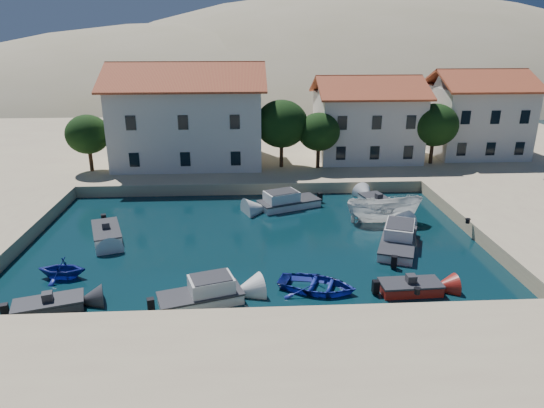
% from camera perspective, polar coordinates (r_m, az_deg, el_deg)
% --- Properties ---
extents(ground, '(400.00, 400.00, 0.00)m').
position_cam_1_polar(ground, '(24.17, -1.63, -14.06)').
color(ground, black).
rests_on(ground, ground).
extents(quay_south, '(52.00, 12.00, 1.00)m').
position_cam_1_polar(quay_south, '(19.12, -1.09, -22.78)').
color(quay_south, tan).
rests_on(quay_south, ground).
extents(quay_north, '(80.00, 36.00, 1.00)m').
position_cam_1_polar(quay_north, '(59.59, -0.76, 7.06)').
color(quay_north, tan).
rests_on(quay_north, ground).
extents(hills, '(254.00, 176.00, 99.00)m').
position_cam_1_polar(hills, '(149.87, 5.03, 5.26)').
color(hills, '#988C67').
rests_on(hills, ground).
extents(building_left, '(14.70, 9.45, 9.70)m').
position_cam_1_polar(building_left, '(49.01, -9.81, 10.53)').
color(building_left, silver).
rests_on(building_left, quay_north).
extents(building_mid, '(10.50, 8.40, 8.30)m').
position_cam_1_polar(building_mid, '(51.33, 11.07, 10.05)').
color(building_mid, silver).
rests_on(building_mid, quay_north).
extents(building_right, '(9.45, 8.40, 8.80)m').
position_cam_1_polar(building_right, '(56.33, 22.94, 9.97)').
color(building_right, silver).
rests_on(building_right, quay_north).
extents(trees, '(37.30, 5.30, 6.45)m').
position_cam_1_polar(trees, '(46.64, 3.02, 8.97)').
color(trees, '#382314').
rests_on(trees, quay_north).
extents(bollards, '(29.36, 9.56, 0.30)m').
position_cam_1_polar(bollards, '(27.12, 4.08, -7.29)').
color(bollards, black).
rests_on(bollards, ground).
extents(motorboat_grey_sw, '(3.66, 2.42, 1.25)m').
position_cam_1_polar(motorboat_grey_sw, '(27.51, -24.76, -10.82)').
color(motorboat_grey_sw, '#2D2D32').
rests_on(motorboat_grey_sw, ground).
extents(cabin_cruiser_south, '(4.67, 3.04, 1.60)m').
position_cam_1_polar(cabin_cruiser_south, '(25.88, -8.42, -10.58)').
color(cabin_cruiser_south, silver).
rests_on(cabin_cruiser_south, ground).
extents(rowboat_south, '(5.08, 4.35, 0.89)m').
position_cam_1_polar(rowboat_south, '(27.18, 5.31, -10.02)').
color(rowboat_south, navy).
rests_on(rowboat_south, ground).
extents(motorboat_red_se, '(3.36, 1.61, 1.25)m').
position_cam_1_polar(motorboat_red_se, '(27.73, 15.95, -9.42)').
color(motorboat_red_se, maroon).
rests_on(motorboat_red_se, ground).
extents(cabin_cruiser_east, '(3.95, 5.76, 1.60)m').
position_cam_1_polar(cabin_cruiser_east, '(32.88, 14.62, -4.22)').
color(cabin_cruiser_east, silver).
rests_on(cabin_cruiser_east, ground).
extents(boat_east, '(5.61, 2.18, 2.15)m').
position_cam_1_polar(boat_east, '(37.13, 12.93, -2.09)').
color(boat_east, silver).
rests_on(boat_east, ground).
extents(motorboat_white_ne, '(2.71, 4.18, 1.25)m').
position_cam_1_polar(motorboat_white_ne, '(40.41, 12.41, 0.19)').
color(motorboat_white_ne, silver).
rests_on(motorboat_white_ne, ground).
extents(rowboat_west, '(2.94, 2.60, 1.44)m').
position_cam_1_polar(rowboat_west, '(30.81, -23.34, -7.92)').
color(rowboat_west, navy).
rests_on(rowboat_west, ground).
extents(motorboat_white_west, '(2.97, 4.37, 1.25)m').
position_cam_1_polar(motorboat_white_west, '(35.51, -18.89, -3.18)').
color(motorboat_white_west, silver).
rests_on(motorboat_white_west, ground).
extents(cabin_cruiser_north, '(5.35, 3.79, 1.60)m').
position_cam_1_polar(cabin_cruiser_north, '(39.15, 2.01, 0.30)').
color(cabin_cruiser_north, silver).
rests_on(cabin_cruiser_north, ground).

